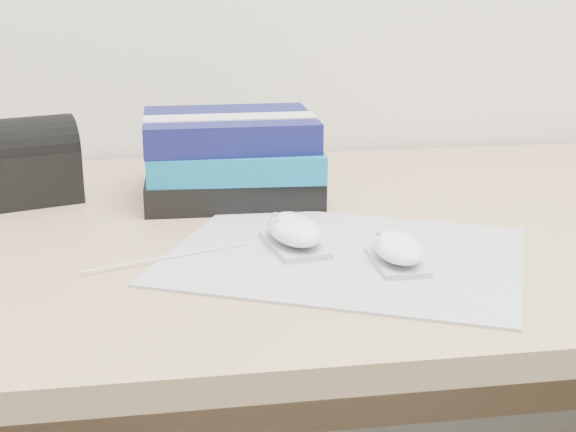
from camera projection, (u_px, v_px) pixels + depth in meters
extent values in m
cube|color=#A4805B|center=(345.00, 230.00, 1.06)|extent=(1.60, 0.80, 0.03)
cube|color=#A4805B|center=(297.00, 350.00, 1.53)|extent=(1.52, 0.03, 0.35)
cube|color=gray|center=(345.00, 255.00, 0.92)|extent=(0.49, 0.44, 0.00)
cube|color=#ADADAF|center=(294.00, 245.00, 0.94)|extent=(0.07, 0.11, 0.01)
ellipsoid|color=white|center=(295.00, 229.00, 0.93)|extent=(0.07, 0.11, 0.03)
ellipsoid|color=#99999C|center=(276.00, 215.00, 0.92)|extent=(0.01, 0.01, 0.01)
cube|color=#AAAAAD|center=(397.00, 262.00, 0.89)|extent=(0.05, 0.09, 0.01)
ellipsoid|color=white|center=(398.00, 247.00, 0.88)|extent=(0.05, 0.09, 0.03)
ellipsoid|color=#979799|center=(379.00, 234.00, 0.87)|extent=(0.01, 0.01, 0.01)
cylinder|color=white|center=(168.00, 257.00, 0.90)|extent=(0.19, 0.07, 0.00)
cube|color=black|center=(232.00, 184.00, 1.15)|extent=(0.25, 0.20, 0.04)
cube|color=#0D6793|center=(235.00, 158.00, 1.14)|extent=(0.25, 0.20, 0.04)
cube|color=#0F1248|center=(229.00, 130.00, 1.13)|extent=(0.24, 0.19, 0.04)
cube|color=silver|center=(230.00, 117.00, 1.10)|extent=(0.24, 0.05, 0.00)
cube|color=black|center=(30.00, 176.00, 1.13)|extent=(0.15, 0.13, 0.07)
cylinder|color=black|center=(27.00, 149.00, 1.12)|extent=(0.15, 0.13, 0.09)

